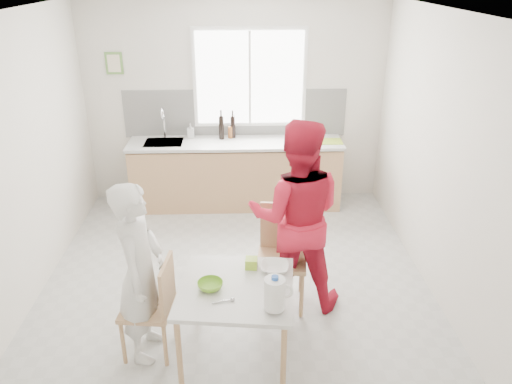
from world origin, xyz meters
TOP-DOWN VIEW (x-y plane):
  - ground at (0.00, 0.00)m, footprint 4.50×4.50m
  - room_shell at (0.00, 0.00)m, footprint 4.50×4.50m
  - window at (0.20, 2.23)m, footprint 1.50×0.06m
  - backsplash at (0.00, 2.24)m, footprint 3.00×0.02m
  - picture_frame at (-1.55, 2.23)m, footprint 0.22×0.03m
  - kitchen_counter at (-0.00, 1.95)m, footprint 2.84×0.64m
  - dining_table at (0.01, -1.02)m, footprint 1.00×1.00m
  - chair_left at (-0.66, -0.95)m, footprint 0.45×0.45m
  - chair_far at (0.45, -0.24)m, footprint 0.51×0.51m
  - person_white at (-0.75, -0.94)m, footprint 0.44×0.61m
  - person_red at (0.57, -0.27)m, footprint 0.98×0.80m
  - bowl_green at (-0.19, -1.05)m, footprint 0.23×0.23m
  - bowl_white at (0.34, -0.80)m, footprint 0.27×0.27m
  - milk_jug at (0.31, -1.33)m, footprint 0.22×0.16m
  - green_box at (0.14, -0.75)m, footprint 0.11×0.11m
  - spoon at (-0.09, -1.23)m, footprint 0.16×0.05m
  - cutting_board at (1.23, 1.90)m, footprint 0.36×0.26m
  - wine_bottle_a at (-0.19, 2.07)m, footprint 0.07×0.07m
  - wine_bottle_b at (-0.03, 2.12)m, footprint 0.07×0.07m
  - jar_amber at (-0.07, 2.10)m, footprint 0.06×0.06m
  - soap_bottle at (-0.61, 2.14)m, footprint 0.09×0.09m

SIDE VIEW (x-z plane):
  - ground at x=0.00m, z-range 0.00..0.00m
  - kitchen_counter at x=0.00m, z-range -0.27..1.10m
  - chair_left at x=-0.66m, z-range 0.05..0.94m
  - chair_far at x=0.45m, z-range 0.05..1.05m
  - dining_table at x=0.01m, z-range 0.28..0.98m
  - spoon at x=-0.09m, z-range 0.70..0.72m
  - bowl_white at x=0.34m, z-range 0.70..0.76m
  - bowl_green at x=-0.19m, z-range 0.70..0.76m
  - green_box at x=0.14m, z-range 0.70..0.79m
  - person_white at x=-0.75m, z-range 0.00..1.58m
  - milk_jug at x=0.31m, z-range 0.71..0.99m
  - cutting_board at x=1.23m, z-range 0.92..0.93m
  - person_red at x=0.57m, z-range 0.00..1.86m
  - jar_amber at x=-0.07m, z-range 0.92..1.08m
  - soap_bottle at x=-0.61m, z-range 0.92..1.11m
  - wine_bottle_b at x=-0.03m, z-range 0.92..1.22m
  - wine_bottle_a at x=-0.19m, z-range 0.92..1.24m
  - backsplash at x=0.00m, z-range 0.90..1.55m
  - room_shell at x=0.00m, z-range -0.61..3.89m
  - window at x=0.20m, z-range 1.05..2.35m
  - picture_frame at x=-1.55m, z-range 1.76..2.04m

